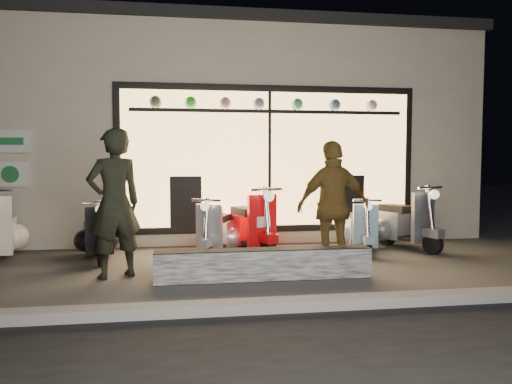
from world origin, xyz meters
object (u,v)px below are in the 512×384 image
graffiti_barrier (264,264)px  woman (334,206)px  scooter_silver (219,232)px  scooter_red (247,227)px  man (114,203)px

graffiti_barrier → woman: size_ratio=1.55×
scooter_silver → scooter_red: 0.50m
woman → scooter_red: bearing=-65.7°
graffiti_barrier → scooter_silver: (-0.44, 1.75, 0.17)m
man → scooter_red: bearing=-169.2°
woman → scooter_silver: bearing=-52.5°
scooter_red → graffiti_barrier: bearing=-108.6°
graffiti_barrier → scooter_silver: size_ratio=2.22×
woman → man: bearing=-9.8°
graffiti_barrier → scooter_silver: bearing=104.2°
graffiti_barrier → man: man is taller
man → woman: man is taller
scooter_silver → scooter_red: bearing=36.7°
scooter_red → woman: bearing=-75.2°
graffiti_barrier → scooter_silver: 1.81m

